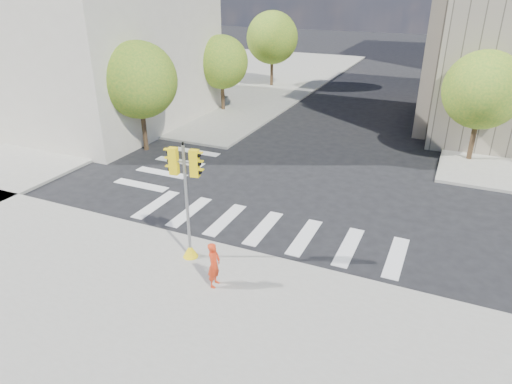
# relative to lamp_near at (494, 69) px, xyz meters

# --- Properties ---
(ground) EXTENTS (160.00, 160.00, 0.00)m
(ground) POSITION_rel_lamp_near_xyz_m (-8.00, -14.00, -4.58)
(ground) COLOR black
(ground) RESTS_ON ground
(sidewalk_far_left) EXTENTS (28.00, 40.00, 0.15)m
(sidewalk_far_left) POSITION_rel_lamp_near_xyz_m (-28.00, 12.00, -4.50)
(sidewalk_far_left) COLOR gray
(sidewalk_far_left) RESTS_ON ground
(classical_building) EXTENTS (19.00, 15.00, 12.70)m
(classical_building) POSITION_rel_lamp_near_xyz_m (-28.00, -6.00, 1.86)
(classical_building) COLOR beige
(classical_building) RESTS_ON ground
(tree_lw_near) EXTENTS (4.40, 4.40, 6.41)m
(tree_lw_near) POSITION_rel_lamp_near_xyz_m (-18.50, -10.00, -0.38)
(tree_lw_near) COLOR #382616
(tree_lw_near) RESTS_ON ground
(tree_lw_mid) EXTENTS (4.00, 4.00, 5.77)m
(tree_lw_mid) POSITION_rel_lamp_near_xyz_m (-18.50, 0.00, -0.82)
(tree_lw_mid) COLOR #382616
(tree_lw_mid) RESTS_ON ground
(tree_lw_far) EXTENTS (4.80, 4.80, 6.95)m
(tree_lw_far) POSITION_rel_lamp_near_xyz_m (-18.50, 10.00, -0.04)
(tree_lw_far) COLOR #382616
(tree_lw_far) RESTS_ON ground
(tree_re_near) EXTENTS (4.20, 4.20, 6.16)m
(tree_re_near) POSITION_rel_lamp_near_xyz_m (-0.50, -4.00, -0.53)
(tree_re_near) COLOR #382616
(tree_re_near) RESTS_ON ground
(tree_re_mid) EXTENTS (4.60, 4.60, 6.66)m
(tree_re_mid) POSITION_rel_lamp_near_xyz_m (-0.50, 8.00, -0.23)
(tree_re_mid) COLOR #382616
(tree_re_mid) RESTS_ON ground
(tree_re_far) EXTENTS (4.00, 4.00, 5.88)m
(tree_re_far) POSITION_rel_lamp_near_xyz_m (-0.50, 20.00, -0.71)
(tree_re_far) COLOR #382616
(tree_re_far) RESTS_ON ground
(lamp_near) EXTENTS (0.35, 0.18, 8.11)m
(lamp_near) POSITION_rel_lamp_near_xyz_m (0.00, 0.00, 0.00)
(lamp_near) COLOR black
(lamp_near) RESTS_ON sidewalk_far_right
(lamp_far) EXTENTS (0.35, 0.18, 8.11)m
(lamp_far) POSITION_rel_lamp_near_xyz_m (0.00, 14.00, 0.00)
(lamp_far) COLOR black
(lamp_far) RESTS_ON sidewalk_far_right
(traffic_signal) EXTENTS (1.08, 0.56, 4.43)m
(traffic_signal) POSITION_rel_lamp_near_xyz_m (-9.61, -19.28, -2.56)
(traffic_signal) COLOR yellow
(traffic_signal) RESTS_ON sidewalk_near
(photographer) EXTENTS (0.43, 0.61, 1.60)m
(photographer) POSITION_rel_lamp_near_xyz_m (-7.95, -20.44, -3.63)
(photographer) COLOR red
(photographer) RESTS_ON sidewalk_near
(planter_wall) EXTENTS (5.94, 1.69, 0.50)m
(planter_wall) POSITION_rel_lamp_near_xyz_m (-22.04, -10.41, -4.18)
(planter_wall) COLOR silver
(planter_wall) RESTS_ON sidewalk_left_near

